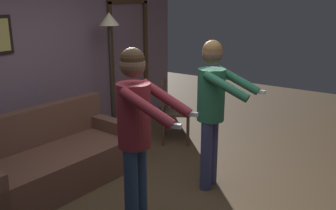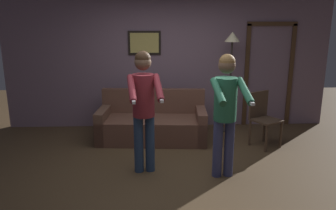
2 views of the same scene
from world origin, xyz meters
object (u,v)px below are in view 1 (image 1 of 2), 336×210
(person_standing_right, at_px, (212,102))
(couch, at_px, (54,162))
(torchiere_lamp, at_px, (110,39))
(person_standing_left, at_px, (136,124))
(dining_chair_distant, at_px, (170,108))

(person_standing_right, bearing_deg, couch, 122.82)
(torchiere_lamp, distance_m, person_standing_right, 2.07)
(torchiere_lamp, height_order, person_standing_right, torchiere_lamp)
(person_standing_left, bearing_deg, dining_chair_distant, 26.12)
(couch, height_order, person_standing_right, person_standing_right)
(person_standing_left, distance_m, dining_chair_distant, 2.26)
(person_standing_left, height_order, dining_chair_distant, person_standing_left)
(torchiere_lamp, height_order, dining_chair_distant, torchiere_lamp)
(couch, xyz_separation_m, torchiere_lamp, (1.48, 0.43, 1.25))
(dining_chair_distant, bearing_deg, couch, 169.31)
(couch, relative_size, torchiere_lamp, 1.03)
(couch, distance_m, dining_chair_distant, 1.93)
(torchiere_lamp, xyz_separation_m, person_standing_left, (-1.58, -1.75, -0.49))
(torchiere_lamp, xyz_separation_m, dining_chair_distant, (0.40, -0.78, -1.00))
(couch, relative_size, person_standing_left, 1.15)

